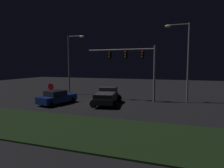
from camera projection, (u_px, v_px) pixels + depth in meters
ground_plane at (105, 103)px, 22.41m from camera, size 80.00×80.00×0.00m
grass_median at (57, 127)px, 13.78m from camera, size 25.18×6.21×0.10m
pickup_truck at (107, 95)px, 21.96m from camera, size 3.56×5.68×1.80m
car_sedan at (57, 97)px, 21.97m from camera, size 3.11×4.69×1.51m
traffic_signal_gantry at (134, 60)px, 23.58m from camera, size 8.32×0.56×6.50m
street_lamp_left at (72, 58)px, 28.69m from camera, size 2.61×0.44×8.47m
street_lamp_right at (184, 53)px, 22.56m from camera, size 2.76×0.44×8.95m
stop_sign at (51, 89)px, 22.56m from camera, size 0.76×0.08×2.23m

